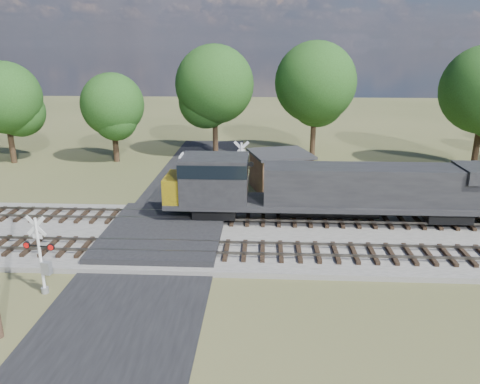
{
  "coord_description": "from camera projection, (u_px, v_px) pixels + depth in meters",
  "views": [
    {
      "loc": [
        5.98,
        -25.61,
        11.27
      ],
      "look_at": [
        4.54,
        2.0,
        2.51
      ],
      "focal_mm": 35.0,
      "sensor_mm": 36.0,
      "label": 1
    }
  ],
  "objects": [
    {
      "name": "treeline",
      "position": [
        260.0,
        90.0,
        45.15
      ],
      "size": [
        78.01,
        12.64,
        11.94
      ],
      "color": "black",
      "rests_on": "ground"
    },
    {
      "name": "crossing_panel",
      "position": [
        164.0,
        233.0,
        28.46
      ],
      "size": [
        7.0,
        9.0,
        0.62
      ],
      "primitive_type": "cube",
      "color": "#262628",
      "rests_on": "ground"
    },
    {
      "name": "ballast_bed",
      "position": [
        330.0,
        238.0,
        28.01
      ],
      "size": [
        140.0,
        10.0,
        0.3
      ],
      "primitive_type": "cube",
      "color": "gray",
      "rests_on": "ground"
    },
    {
      "name": "track_near",
      "position": [
        211.0,
        249.0,
        25.9
      ],
      "size": [
        140.0,
        2.6,
        0.33
      ],
      "color": "black",
      "rests_on": "ballast_bed"
    },
    {
      "name": "track_far",
      "position": [
        219.0,
        217.0,
        30.66
      ],
      "size": [
        140.0,
        2.6,
        0.33
      ],
      "color": "black",
      "rests_on": "ballast_bed"
    },
    {
      "name": "road",
      "position": [
        163.0,
        240.0,
        28.07
      ],
      "size": [
        7.0,
        60.0,
        0.08
      ],
      "primitive_type": "cube",
      "color": "black",
      "rests_on": "ground"
    },
    {
      "name": "crossing_signal_near",
      "position": [
        43.0,
        262.0,
        21.67
      ],
      "size": [
        1.57,
        0.38,
        3.92
      ],
      "rotation": [
        0.0,
        0.0,
        -0.14
      ],
      "color": "silver",
      "rests_on": "ground"
    },
    {
      "name": "equipment_shed",
      "position": [
        280.0,
        171.0,
        37.57
      ],
      "size": [
        5.58,
        5.58,
        3.06
      ],
      "rotation": [
        0.0,
        0.0,
        0.29
      ],
      "color": "#4C2F20",
      "rests_on": "ground"
    },
    {
      "name": "ground",
      "position": [
        163.0,
        241.0,
        28.08
      ],
      "size": [
        160.0,
        160.0,
        0.0
      ],
      "primitive_type": "plane",
      "color": "#414927",
      "rests_on": "ground"
    },
    {
      "name": "crossing_signal_far",
      "position": [
        240.0,
        176.0,
        34.82
      ],
      "size": [
        1.83,
        0.41,
        4.55
      ],
      "rotation": [
        0.0,
        0.0,
        3.06
      ],
      "color": "silver",
      "rests_on": "ground"
    }
  ]
}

